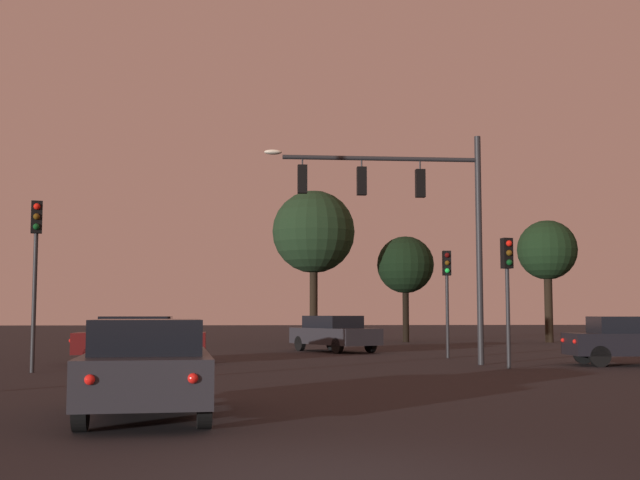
% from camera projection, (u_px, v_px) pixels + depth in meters
% --- Properties ---
extents(ground_plane, '(168.00, 168.00, 0.00)m').
position_uv_depth(ground_plane, '(270.00, 355.00, 32.32)').
color(ground_plane, black).
rests_on(ground_plane, ground).
extents(traffic_signal_mast_arm, '(6.98, 0.40, 7.32)m').
position_uv_depth(traffic_signal_mast_arm, '(412.00, 205.00, 26.42)').
color(traffic_signal_mast_arm, '#232326').
rests_on(traffic_signal_mast_arm, ground).
extents(traffic_light_corner_left, '(0.32, 0.36, 3.90)m').
position_uv_depth(traffic_light_corner_left, '(447.00, 281.00, 30.26)').
color(traffic_light_corner_left, '#232326').
rests_on(traffic_light_corner_left, ground).
extents(traffic_light_corner_right, '(0.35, 0.38, 3.84)m').
position_uv_depth(traffic_light_corner_right, '(508.00, 275.00, 24.40)').
color(traffic_light_corner_right, '#232326').
rests_on(traffic_light_corner_right, ground).
extents(traffic_light_median, '(0.35, 0.38, 4.73)m').
position_uv_depth(traffic_light_median, '(36.00, 251.00, 22.93)').
color(traffic_light_median, '#232326').
rests_on(traffic_light_median, ground).
extents(car_nearside_lane, '(2.26, 4.59, 1.52)m').
position_uv_depth(car_nearside_lane, '(147.00, 366.00, 12.92)').
color(car_nearside_lane, '#232328').
rests_on(car_nearside_lane, ground).
extents(car_crossing_left, '(4.32, 1.90, 1.52)m').
position_uv_depth(car_crossing_left, '(140.00, 339.00, 26.90)').
color(car_crossing_left, '#4C0F0F').
rests_on(car_crossing_left, ground).
extents(car_crossing_right, '(4.21, 2.13, 1.52)m').
position_uv_depth(car_crossing_right, '(632.00, 340.00, 25.90)').
color(car_crossing_right, black).
rests_on(car_crossing_right, ground).
extents(car_far_lane, '(3.69, 4.86, 1.52)m').
position_uv_depth(car_far_lane, '(334.00, 333.00, 35.18)').
color(car_far_lane, '#232328').
rests_on(car_far_lane, ground).
extents(tree_behind_sign, '(4.51, 4.51, 8.33)m').
position_uv_depth(tree_behind_sign, '(314.00, 232.00, 45.33)').
color(tree_behind_sign, black).
rests_on(tree_behind_sign, ground).
extents(tree_left_far, '(3.25, 3.25, 6.01)m').
position_uv_depth(tree_left_far, '(405.00, 265.00, 47.27)').
color(tree_left_far, black).
rests_on(tree_left_far, ground).
extents(tree_center_horizon, '(3.36, 3.36, 6.87)m').
position_uv_depth(tree_center_horizon, '(547.00, 251.00, 46.82)').
color(tree_center_horizon, black).
rests_on(tree_center_horizon, ground).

